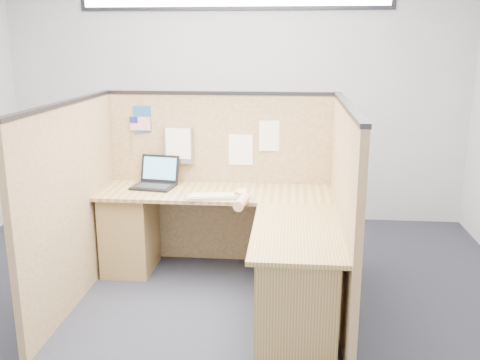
# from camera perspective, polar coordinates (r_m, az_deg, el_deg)

# --- Properties ---
(floor) EXTENTS (5.00, 5.00, 0.00)m
(floor) POSITION_cam_1_polar(r_m,az_deg,el_deg) (4.11, -3.89, -13.63)
(floor) COLOR #20232E
(floor) RESTS_ON ground
(wall_back) EXTENTS (5.00, 0.00, 5.00)m
(wall_back) POSITION_cam_1_polar(r_m,az_deg,el_deg) (5.88, -0.56, 9.26)
(wall_back) COLOR #ABADB0
(wall_back) RESTS_ON floor
(wall_front) EXTENTS (5.00, 0.00, 5.00)m
(wall_front) POSITION_cam_1_polar(r_m,az_deg,el_deg) (1.56, -18.28, -6.41)
(wall_front) COLOR #ABADB0
(wall_front) RESTS_ON floor
(cubicle_partitions) EXTENTS (2.06, 1.83, 1.53)m
(cubicle_partitions) POSITION_cam_1_polar(r_m,az_deg,el_deg) (4.22, -3.14, -1.62)
(cubicle_partitions) COLOR brown
(cubicle_partitions) RESTS_ON floor
(l_desk) EXTENTS (1.95, 1.75, 0.73)m
(l_desk) POSITION_cam_1_polar(r_m,az_deg,el_deg) (4.18, -0.84, -7.17)
(l_desk) COLOR brown
(l_desk) RESTS_ON floor
(laptop) EXTENTS (0.38, 0.38, 0.25)m
(laptop) POSITION_cam_1_polar(r_m,az_deg,el_deg) (4.67, -9.04, 0.12)
(laptop) COLOR black
(laptop) RESTS_ON l_desk
(keyboard) EXTENTS (0.48, 0.24, 0.03)m
(keyboard) POSITION_cam_1_polar(r_m,az_deg,el_deg) (4.26, -2.57, -1.76)
(keyboard) COLOR tan
(keyboard) RESTS_ON l_desk
(mouse) EXTENTS (0.13, 0.10, 0.05)m
(mouse) POSITION_cam_1_polar(r_m,az_deg,el_deg) (4.25, 0.26, -1.64)
(mouse) COLOR silver
(mouse) RESTS_ON l_desk
(hand_forearm) EXTENTS (0.12, 0.43, 0.09)m
(hand_forearm) POSITION_cam_1_polar(r_m,az_deg,el_deg) (4.10, 0.22, -2.01)
(hand_forearm) COLOR tan
(hand_forearm) RESTS_ON l_desk
(blue_poster) EXTENTS (0.18, 0.03, 0.24)m
(blue_poster) POSITION_cam_1_polar(r_m,az_deg,el_deg) (4.77, -10.21, 6.38)
(blue_poster) COLOR #1E4A8A
(blue_poster) RESTS_ON cubicle_partitions
(american_flag) EXTENTS (0.19, 0.01, 0.32)m
(american_flag) POSITION_cam_1_polar(r_m,az_deg,el_deg) (4.78, -10.84, 5.81)
(american_flag) COLOR olive
(american_flag) RESTS_ON cubicle_partitions
(file_holder) EXTENTS (0.25, 0.05, 0.32)m
(file_holder) POSITION_cam_1_polar(r_m,az_deg,el_deg) (4.70, -6.56, 3.71)
(file_holder) COLOR slate
(file_holder) RESTS_ON cubicle_partitions
(paper_left) EXTENTS (0.21, 0.03, 0.26)m
(paper_left) POSITION_cam_1_polar(r_m,az_deg,el_deg) (4.62, 3.33, 4.72)
(paper_left) COLOR white
(paper_left) RESTS_ON cubicle_partitions
(paper_right) EXTENTS (0.21, 0.01, 0.27)m
(paper_right) POSITION_cam_1_polar(r_m,az_deg,el_deg) (4.66, 0.08, 3.23)
(paper_right) COLOR white
(paper_right) RESTS_ON cubicle_partitions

